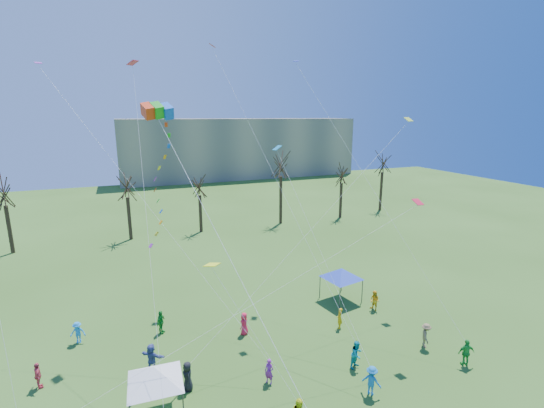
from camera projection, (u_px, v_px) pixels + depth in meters
name	position (u px, v px, depth m)	size (l,w,h in m)	color
distant_building	(240.00, 148.00, 99.21)	(60.00, 14.00, 15.00)	gray
bare_tree_row	(203.00, 182.00, 50.97)	(68.91, 8.77, 11.16)	black
big_box_kite	(165.00, 187.00, 21.29)	(3.32, 7.55, 19.46)	red
canopy_tent_white	(155.00, 374.00, 19.88)	(3.92, 3.92, 2.94)	#3F3F44
canopy_tent_blue	(341.00, 273.00, 32.61)	(3.89, 3.89, 2.97)	#3F3F44
festival_crowd	(247.00, 363.00, 23.36)	(26.09, 13.71, 1.86)	red
small_kites_aloft	(243.00, 150.00, 25.93)	(29.20, 19.17, 31.10)	#E2600B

